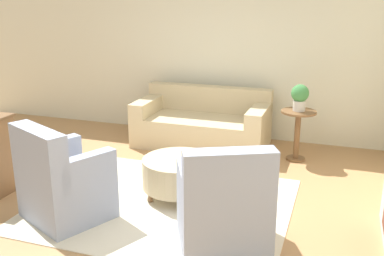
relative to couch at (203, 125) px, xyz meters
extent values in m
plane|color=#AD7F51|center=(0.22, -2.13, -0.31)|extent=(16.00, 16.00, 0.00)
cube|color=beige|center=(0.22, 0.65, 1.09)|extent=(9.44, 0.12, 2.80)
cube|color=beige|center=(0.22, -2.13, -0.31)|extent=(2.75, 2.30, 0.01)
cube|color=#C6B289|center=(0.00, -0.05, -0.09)|extent=(1.99, 0.98, 0.45)
cube|color=#C6B289|center=(0.00, 0.34, 0.34)|extent=(1.99, 0.20, 0.40)
cube|color=#C6B289|center=(-0.88, -0.07, 0.25)|extent=(0.24, 0.94, 0.22)
cube|color=#C6B289|center=(0.88, -0.07, 0.25)|extent=(0.24, 0.94, 0.22)
cube|color=brown|center=(0.00, -0.51, -0.28)|extent=(1.79, 0.05, 0.06)
cube|color=#8E99B2|center=(-0.61, -2.70, -0.09)|extent=(1.02, 1.00, 0.42)
cube|color=#8E99B2|center=(-0.73, -2.94, 0.41)|extent=(0.79, 0.52, 0.59)
cube|color=#8E99B2|center=(-0.32, -2.82, 0.28)|extent=(0.42, 0.68, 0.33)
cube|color=#8E99B2|center=(-0.90, -2.55, 0.28)|extent=(0.42, 0.68, 0.33)
cube|color=brown|center=(-0.47, -2.40, -0.27)|extent=(0.66, 0.35, 0.06)
cube|color=#8E99B2|center=(1.05, -2.70, -0.09)|extent=(1.02, 1.00, 0.42)
cube|color=#8E99B2|center=(1.16, -2.94, 0.41)|extent=(0.79, 0.52, 0.59)
cube|color=#8E99B2|center=(1.33, -2.55, 0.28)|extent=(0.42, 0.68, 0.33)
cube|color=#8E99B2|center=(0.75, -2.82, 0.28)|extent=(0.42, 0.68, 0.33)
cube|color=brown|center=(0.90, -2.40, -0.27)|extent=(0.66, 0.35, 0.06)
cylinder|color=#C6B289|center=(0.31, -1.87, -0.02)|extent=(0.83, 0.83, 0.33)
cylinder|color=brown|center=(0.06, -2.12, -0.24)|extent=(0.05, 0.05, 0.12)
cylinder|color=brown|center=(0.56, -2.12, -0.24)|extent=(0.05, 0.05, 0.12)
cylinder|color=brown|center=(0.06, -1.62, -0.24)|extent=(0.05, 0.05, 0.12)
cylinder|color=brown|center=(0.56, -1.62, -0.24)|extent=(0.05, 0.05, 0.12)
cylinder|color=brown|center=(1.45, -0.22, 0.38)|extent=(0.48, 0.48, 0.03)
cylinder|color=brown|center=(1.45, -0.22, 0.03)|extent=(0.08, 0.08, 0.68)
cylinder|color=brown|center=(1.45, -0.22, -0.30)|extent=(0.26, 0.26, 0.03)
cylinder|color=beige|center=(1.45, -0.22, 0.47)|extent=(0.17, 0.17, 0.14)
sphere|color=#3D7F42|center=(1.45, -0.22, 0.64)|extent=(0.24, 0.24, 0.24)
camera|label=1|loc=(1.98, -6.31, 1.95)|focal=42.00mm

